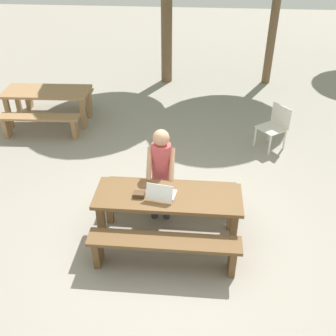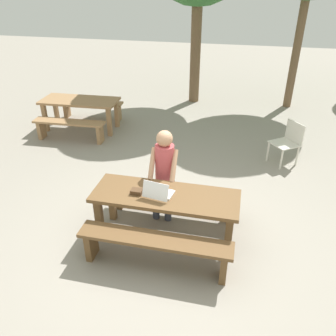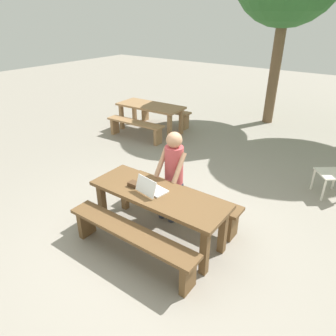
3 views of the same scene
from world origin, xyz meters
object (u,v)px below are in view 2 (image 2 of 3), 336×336
Objects in this scene: person_seated at (164,168)px; plastic_chair at (288,142)px; picnic_table_front at (165,202)px; laptop at (158,192)px; picnic_table_mid at (80,105)px; small_pouch at (137,192)px.

plastic_chair is (1.89, 2.08, -0.35)m from person_seated.
picnic_table_front is 0.19m from laptop.
person_seated is 1.68× the size of plastic_chair.
plastic_chair is 4.55m from picnic_table_mid.
laptop is 3.24m from plastic_chair.
laptop reaches higher than plastic_chair.
laptop is 0.57m from person_seated.
picnic_table_mid is at bearing 133.63° from person_seated.
plastic_chair is at bearing -10.85° from picnic_table_mid.
small_pouch reaches higher than picnic_table_front.
laptop is at bearing 3.12° from small_pouch.
small_pouch is at bearing -56.85° from picnic_table_mid.
person_seated is at bearing -79.90° from plastic_chair.
small_pouch reaches higher than picnic_table_mid.
picnic_table_mid is at bearing 130.15° from picnic_table_front.
plastic_chair is (2.11, 2.67, -0.30)m from small_pouch.
person_seated is (-0.06, 0.57, 0.02)m from laptop.
person_seated is 2.83m from plastic_chair.
laptop is 2.67× the size of small_pouch.
laptop reaches higher than picnic_table_mid.
laptop is at bearing -53.63° from picnic_table_mid.
laptop reaches higher than small_pouch.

